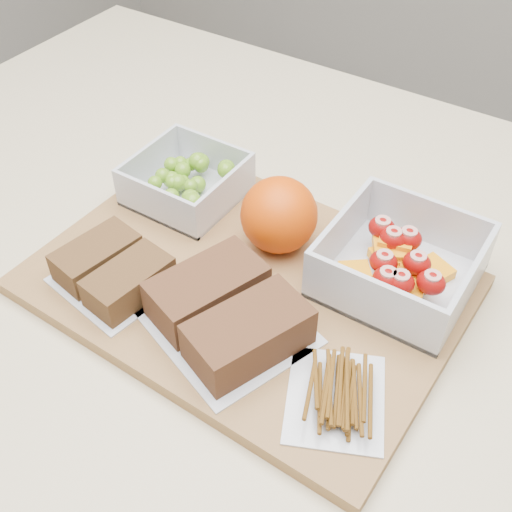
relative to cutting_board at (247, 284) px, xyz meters
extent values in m
cube|color=beige|center=(0.00, 0.02, -0.46)|extent=(1.20, 0.90, 0.90)
cube|color=olive|center=(0.00, 0.00, 0.00)|extent=(0.43, 0.31, 0.02)
cube|color=silver|center=(-0.13, 0.08, 0.01)|extent=(0.12, 0.12, 0.00)
cube|color=silver|center=(-0.13, 0.13, 0.03)|extent=(0.12, 0.00, 0.05)
cube|color=silver|center=(-0.13, 0.02, 0.03)|extent=(0.12, 0.00, 0.05)
cube|color=silver|center=(-0.08, 0.08, 0.03)|extent=(0.00, 0.11, 0.05)
cube|color=silver|center=(-0.19, 0.08, 0.03)|extent=(0.00, 0.11, 0.05)
sphere|color=#61931E|center=(-0.15, 0.07, 0.03)|extent=(0.02, 0.02, 0.02)
sphere|color=#61931E|center=(-0.16, 0.06, 0.03)|extent=(0.02, 0.02, 0.02)
sphere|color=#61931E|center=(-0.13, 0.10, 0.04)|extent=(0.02, 0.02, 0.02)
sphere|color=#61931E|center=(-0.12, 0.08, 0.03)|extent=(0.02, 0.02, 0.02)
sphere|color=#61931E|center=(-0.16, 0.09, 0.04)|extent=(0.02, 0.02, 0.02)
sphere|color=#61931E|center=(-0.14, 0.07, 0.03)|extent=(0.02, 0.02, 0.02)
sphere|color=#61931E|center=(-0.16, 0.09, 0.04)|extent=(0.02, 0.02, 0.02)
sphere|color=#61931E|center=(-0.10, 0.04, 0.04)|extent=(0.02, 0.02, 0.02)
sphere|color=#61931E|center=(-0.11, 0.12, 0.04)|extent=(0.02, 0.02, 0.02)
sphere|color=#61931E|center=(-0.14, 0.10, 0.04)|extent=(0.02, 0.02, 0.02)
sphere|color=#61931E|center=(-0.16, 0.05, 0.03)|extent=(0.02, 0.02, 0.02)
sphere|color=#61931E|center=(-0.10, 0.11, 0.04)|extent=(0.02, 0.02, 0.02)
sphere|color=#61931E|center=(-0.13, 0.04, 0.03)|extent=(0.02, 0.02, 0.02)
sphere|color=#61931E|center=(-0.13, 0.11, 0.03)|extent=(0.02, 0.02, 0.02)
sphere|color=#61931E|center=(-0.15, 0.09, 0.03)|extent=(0.02, 0.02, 0.02)
sphere|color=#61931E|center=(-0.14, 0.11, 0.04)|extent=(0.02, 0.02, 0.02)
sphere|color=#61931E|center=(-0.10, 0.04, 0.04)|extent=(0.02, 0.02, 0.02)
sphere|color=#61931E|center=(-0.09, 0.04, 0.02)|extent=(0.02, 0.02, 0.02)
sphere|color=#61931E|center=(-0.15, 0.10, 0.03)|extent=(0.02, 0.02, 0.02)
sphere|color=#61931E|center=(-0.14, 0.06, 0.03)|extent=(0.02, 0.02, 0.02)
sphere|color=#61931E|center=(-0.14, 0.11, 0.03)|extent=(0.02, 0.02, 0.02)
sphere|color=#61931E|center=(-0.12, 0.06, 0.04)|extent=(0.02, 0.02, 0.02)
sphere|color=#61931E|center=(-0.14, 0.07, 0.03)|extent=(0.02, 0.02, 0.02)
cube|color=silver|center=(0.13, 0.08, 0.01)|extent=(0.14, 0.14, 0.01)
cube|color=silver|center=(0.13, 0.15, 0.04)|extent=(0.14, 0.01, 0.06)
cube|color=silver|center=(0.13, 0.01, 0.04)|extent=(0.14, 0.01, 0.06)
cube|color=silver|center=(0.20, 0.08, 0.04)|extent=(0.01, 0.13, 0.06)
cube|color=silver|center=(0.06, 0.08, 0.04)|extent=(0.01, 0.13, 0.06)
cube|color=orange|center=(0.14, 0.06, 0.03)|extent=(0.04, 0.05, 0.01)
cube|color=orange|center=(0.12, 0.11, 0.03)|extent=(0.05, 0.06, 0.01)
cube|color=orange|center=(0.14, 0.09, 0.03)|extent=(0.05, 0.05, 0.01)
cube|color=orange|center=(0.16, 0.10, 0.02)|extent=(0.05, 0.05, 0.01)
cube|color=orange|center=(0.11, 0.10, 0.03)|extent=(0.05, 0.05, 0.01)
cube|color=orange|center=(0.12, 0.10, 0.04)|extent=(0.04, 0.04, 0.01)
cube|color=orange|center=(0.10, 0.04, 0.03)|extent=(0.05, 0.05, 0.01)
cube|color=orange|center=(0.15, 0.05, 0.03)|extent=(0.04, 0.04, 0.01)
cube|color=orange|center=(0.11, 0.09, 0.02)|extent=(0.05, 0.05, 0.01)
ellipsoid|color=#950E07|center=(0.15, 0.08, 0.04)|extent=(0.03, 0.03, 0.02)
ellipsoid|color=#950E07|center=(0.14, 0.05, 0.04)|extent=(0.03, 0.03, 0.02)
ellipsoid|color=#950E07|center=(0.10, 0.11, 0.04)|extent=(0.03, 0.03, 0.02)
ellipsoid|color=#950E07|center=(0.17, 0.06, 0.04)|extent=(0.03, 0.03, 0.02)
ellipsoid|color=#950E07|center=(0.11, 0.10, 0.04)|extent=(0.03, 0.03, 0.02)
ellipsoid|color=#950E07|center=(0.13, 0.05, 0.04)|extent=(0.03, 0.03, 0.02)
ellipsoid|color=#950E07|center=(0.12, 0.06, 0.04)|extent=(0.03, 0.03, 0.02)
ellipsoid|color=#950E07|center=(0.13, 0.11, 0.04)|extent=(0.03, 0.03, 0.02)
sphere|color=#E34805|center=(0.00, 0.06, 0.05)|extent=(0.08, 0.08, 0.08)
cube|color=silver|center=(-0.11, -0.08, 0.01)|extent=(0.13, 0.12, 0.00)
cube|color=brown|center=(-0.14, -0.07, 0.03)|extent=(0.06, 0.09, 0.03)
cube|color=brown|center=(-0.08, -0.08, 0.03)|extent=(0.06, 0.09, 0.03)
cube|color=silver|center=(0.02, -0.06, 0.01)|extent=(0.18, 0.17, 0.00)
cube|color=#58341E|center=(-0.01, -0.05, 0.03)|extent=(0.09, 0.12, 0.04)
cube|color=#58341E|center=(0.05, -0.07, 0.03)|extent=(0.09, 0.12, 0.04)
cube|color=silver|center=(0.14, -0.08, 0.01)|extent=(0.12, 0.13, 0.00)
camera|label=1|loc=(0.26, -0.38, 0.48)|focal=45.00mm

